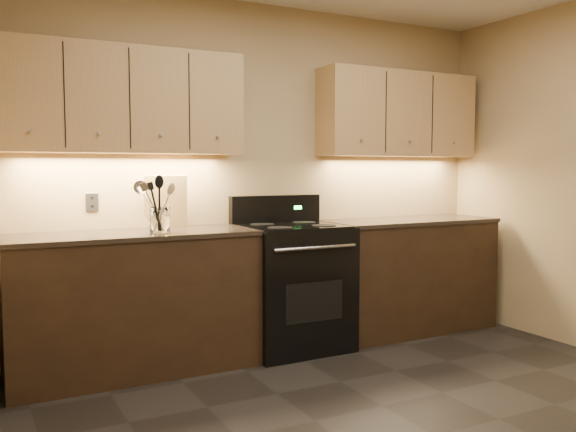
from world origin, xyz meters
name	(u,v)px	position (x,y,z in m)	size (l,w,h in m)	color
wall_back	(264,175)	(0.00, 2.00, 1.30)	(4.00, 0.04, 2.60)	tan
counter_left	(134,302)	(-1.10, 1.70, 0.47)	(1.62, 0.62, 0.93)	black
counter_right	(407,274)	(1.18, 1.70, 0.47)	(1.46, 0.62, 0.93)	black
stove	(292,285)	(0.08, 1.68, 0.48)	(0.76, 0.68, 1.14)	black
upper_cab_left	(124,101)	(-1.10, 1.85, 1.80)	(1.60, 0.30, 0.70)	tan
upper_cab_right	(398,115)	(1.18, 1.85, 1.80)	(1.44, 0.30, 0.70)	tan
outlet_plate	(92,202)	(-1.30, 1.99, 1.12)	(0.09, 0.01, 0.12)	#B2B5BA
utensil_crock	(160,221)	(-0.94, 1.61, 1.01)	(0.16, 0.16, 0.17)	white
cutting_board	(166,201)	(-0.80, 1.95, 1.12)	(0.30, 0.02, 0.38)	tan
wooden_spoon	(154,206)	(-0.98, 1.60, 1.11)	(0.06, 0.06, 0.33)	tan
black_spoon	(159,203)	(-0.94, 1.64, 1.12)	(0.06, 0.06, 0.35)	black
black_turner	(161,205)	(-0.94, 1.60, 1.11)	(0.08, 0.08, 0.33)	black
steel_spatula	(163,203)	(-0.91, 1.62, 1.12)	(0.08, 0.08, 0.35)	silver
steel_skimmer	(163,204)	(-0.92, 1.61, 1.12)	(0.09, 0.09, 0.34)	silver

